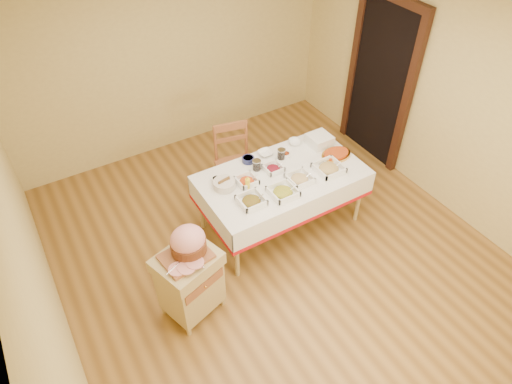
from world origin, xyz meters
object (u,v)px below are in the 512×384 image
at_px(butcher_cart, 190,281).
at_px(ham_on_board, 188,243).
at_px(preserve_jar_right, 281,154).
at_px(dining_table, 282,186).
at_px(preserve_jar_left, 257,165).
at_px(plate_stack, 319,140).
at_px(dining_chair, 235,164).
at_px(bread_basket, 224,184).
at_px(mustard_bottle, 248,183).
at_px(brass_platter, 336,154).

distance_m(butcher_cart, ham_on_board, 0.47).
relative_size(ham_on_board, preserve_jar_right, 3.78).
height_order(dining_table, butcher_cart, butcher_cart).
height_order(preserve_jar_left, plate_stack, plate_stack).
bearing_deg(dining_chair, preserve_jar_right, -51.61).
bearing_deg(preserve_jar_left, dining_table, -49.00).
bearing_deg(dining_table, ham_on_board, -159.01).
bearing_deg(plate_stack, ham_on_board, -159.48).
xyz_separation_m(dining_table, bread_basket, (-0.65, 0.14, 0.21)).
height_order(butcher_cart, mustard_bottle, mustard_bottle).
xyz_separation_m(dining_table, butcher_cart, (-1.41, -0.56, -0.15)).
distance_m(preserve_jar_left, plate_stack, 0.88).
xyz_separation_m(butcher_cart, brass_platter, (2.13, 0.52, 0.34)).
height_order(butcher_cart, brass_platter, brass_platter).
distance_m(preserve_jar_left, bread_basket, 0.46).
relative_size(dining_table, mustard_bottle, 10.98).
bearing_deg(ham_on_board, bread_basket, 42.72).
xyz_separation_m(dining_chair, preserve_jar_right, (0.36, -0.46, 0.29)).
xyz_separation_m(ham_on_board, plate_stack, (2.05, 0.77, -0.09)).
bearing_deg(brass_platter, plate_stack, 96.10).
distance_m(butcher_cart, preserve_jar_right, 1.80).
bearing_deg(ham_on_board, preserve_jar_left, 32.54).
bearing_deg(dining_chair, preserve_jar_left, -88.31).
relative_size(dining_chair, bread_basket, 4.25).
bearing_deg(dining_chair, bread_basket, -127.55).
distance_m(preserve_jar_right, brass_platter, 0.64).
height_order(butcher_cart, plate_stack, plate_stack).
height_order(bread_basket, brass_platter, bread_basket).
bearing_deg(butcher_cart, ham_on_board, 38.04).
xyz_separation_m(preserve_jar_right, brass_platter, (0.57, -0.29, -0.03)).
xyz_separation_m(preserve_jar_left, mustard_bottle, (-0.25, -0.23, 0.02)).
height_order(dining_table, plate_stack, plate_stack).
relative_size(dining_table, butcher_cart, 2.32).
height_order(ham_on_board, preserve_jar_left, ham_on_board).
bearing_deg(dining_table, plate_stack, 19.58).
relative_size(butcher_cart, preserve_jar_left, 6.37).
bearing_deg(ham_on_board, butcher_cart, -141.96).
distance_m(dining_chair, preserve_jar_right, 0.65).
distance_m(butcher_cart, bread_basket, 1.09).
relative_size(dining_table, plate_stack, 7.08).
bearing_deg(dining_chair, mustard_bottle, -108.22).
distance_m(dining_table, ham_on_board, 1.49).
bearing_deg(dining_table, mustard_bottle, -179.03).
relative_size(butcher_cart, bread_basket, 3.31).
bearing_deg(mustard_bottle, ham_on_board, -150.71).
xyz_separation_m(mustard_bottle, bread_basket, (-0.20, 0.15, -0.03)).
relative_size(butcher_cart, brass_platter, 2.13).
relative_size(dining_chair, mustard_bottle, 6.09).
xyz_separation_m(butcher_cart, plate_stack, (2.09, 0.80, 0.38)).
relative_size(dining_chair, preserve_jar_left, 8.18).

